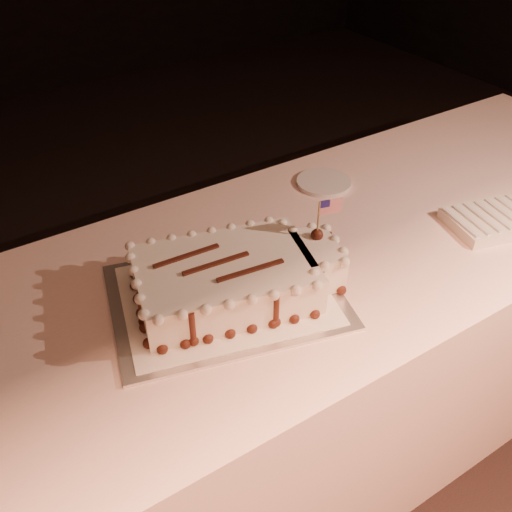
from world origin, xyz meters
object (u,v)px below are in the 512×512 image
banquet_table (313,348)px  side_plate (324,182)px  sheet_cake (237,277)px  napkin_stack (491,220)px  cake_board (226,297)px

banquet_table → side_plate: 0.48m
banquet_table → side_plate: size_ratio=15.13×
banquet_table → sheet_cake: size_ratio=4.84×
napkin_stack → sheet_cake: bearing=170.1°
napkin_stack → side_plate: bearing=120.4°
banquet_table → sheet_cake: sheet_cake is taller
cake_board → side_plate: (0.49, 0.27, 0.00)m
napkin_stack → side_plate: size_ratio=1.59×
cake_board → sheet_cake: size_ratio=1.01×
cake_board → banquet_table: bearing=23.0°
sheet_cake → banquet_table: bearing=10.2°
cake_board → napkin_stack: 0.74m
sheet_cake → side_plate: bearing=31.1°
cake_board → sheet_cake: sheet_cake is taller
banquet_table → sheet_cake: 0.51m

